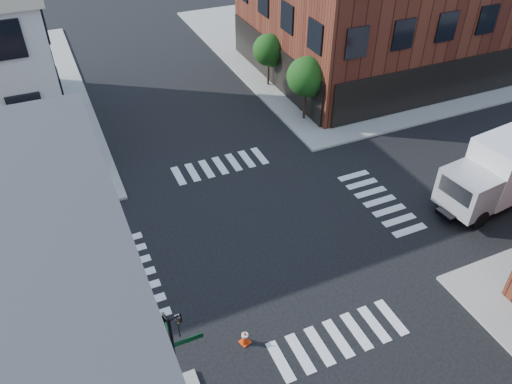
% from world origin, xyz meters
% --- Properties ---
extents(ground, '(120.00, 120.00, 0.00)m').
position_xyz_m(ground, '(0.00, 0.00, 0.00)').
color(ground, black).
rests_on(ground, ground).
extents(sidewalk_ne, '(30.00, 30.00, 0.15)m').
position_xyz_m(sidewalk_ne, '(21.00, 21.00, 0.07)').
color(sidewalk_ne, gray).
rests_on(sidewalk_ne, ground).
extents(tree_near, '(2.69, 2.69, 4.49)m').
position_xyz_m(tree_near, '(7.56, 9.98, 3.16)').
color(tree_near, black).
rests_on(tree_near, ground).
extents(tree_far, '(2.43, 2.43, 4.07)m').
position_xyz_m(tree_far, '(7.56, 15.98, 2.87)').
color(tree_far, black).
rests_on(tree_far, ground).
extents(signal_pole, '(1.29, 1.24, 4.60)m').
position_xyz_m(signal_pole, '(-6.72, -6.68, 2.86)').
color(signal_pole, black).
rests_on(signal_pole, ground).
extents(box_truck, '(8.83, 3.52, 3.91)m').
position_xyz_m(box_truck, '(13.63, -2.40, 2.03)').
color(box_truck, silver).
rests_on(box_truck, ground).
extents(traffic_cone, '(0.51, 0.51, 0.74)m').
position_xyz_m(traffic_cone, '(-3.65, -5.58, 0.36)').
color(traffic_cone, '#E8390A').
rests_on(traffic_cone, ground).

